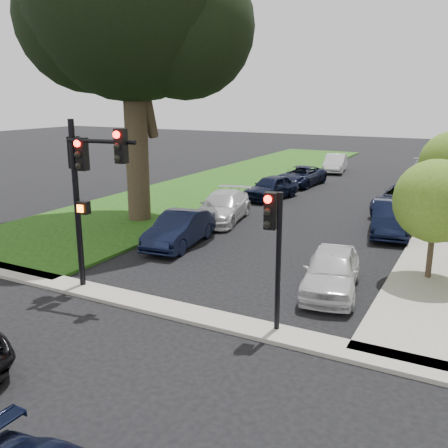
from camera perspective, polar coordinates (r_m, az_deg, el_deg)
The scene contains 16 objects.
ground at distance 13.47m, azimuth -10.28°, elevation -13.06°, with size 140.00×140.00×0.00m, color black.
grass_strip at distance 37.67m, azimuth 1.44°, elevation 5.15°, with size 8.00×44.00×0.12m, color #0F3709.
sidewalk_cross at distance 14.89m, azimuth -5.49°, elevation -9.83°, with size 60.00×1.00×0.12m, color #9C988E.
small_tree_a at distance 17.95m, azimuth 23.05°, elevation 2.42°, with size 2.79×2.79×4.18m.
traffic_signal_main at distance 16.05m, azimuth -15.50°, elevation 5.40°, with size 2.69×0.70×5.49m.
traffic_signal_secondary at distance 12.85m, azimuth 5.76°, elevation -1.40°, with size 0.50×0.41×3.83m.
car_parked_0 at distance 16.44m, azimuth 12.17°, elevation -5.24°, with size 1.69×4.20×1.43m, color silver.
car_parked_1 at distance 23.94m, azimuth 18.43°, elevation 0.62°, with size 1.57×4.51×1.49m, color black.
car_parked_2 at distance 28.49m, azimuth 19.90°, elevation 2.66°, with size 2.52×5.47×1.52m, color black.
car_parked_3 at distance 34.87m, azimuth 21.29°, elevation 4.40°, with size 1.56×3.87×1.32m, color maroon.
car_parked_4 at distance 39.12m, azimuth 22.04°, elevation 5.53°, with size 2.22×5.46×1.58m, color #999BA0.
car_parked_5 at distance 21.05m, azimuth -5.10°, elevation -0.58°, with size 1.53×4.38×1.44m, color black.
car_parked_6 at distance 25.15m, azimuth -0.15°, elevation 1.99°, with size 2.04×5.02×1.46m, color silver.
car_parked_7 at distance 30.69m, azimuth 5.44°, elevation 4.21°, with size 1.72×4.28×1.46m, color black.
car_parked_8 at distance 35.64m, azimuth 8.80°, elevation 5.45°, with size 2.24×4.86×1.35m, color black.
car_parked_9 at distance 42.58m, azimuth 12.60°, elevation 6.81°, with size 1.55×4.44×1.46m, color silver.
Camera 1 is at (7.56, -9.27, 6.18)m, focal length 40.00 mm.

